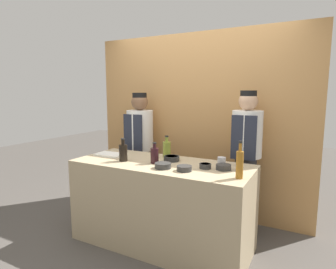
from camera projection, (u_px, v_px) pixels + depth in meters
ground_plane at (161, 243)px, 3.08m from camera, size 14.00×14.00×0.00m
cabinet_wall at (198, 125)px, 3.80m from camera, size 2.99×0.18×2.40m
counter at (161, 204)px, 3.01m from camera, size 1.89×0.77×0.90m
sauce_bowl_brown at (163, 165)px, 2.72m from camera, size 0.16×0.16×0.05m
sauce_bowl_green at (223, 167)px, 2.68m from camera, size 0.14×0.14×0.05m
sauce_bowl_red at (184, 168)px, 2.63m from camera, size 0.14×0.14×0.05m
sauce_bowl_orange at (171, 158)px, 3.02m from camera, size 0.17×0.17×0.05m
sauce_bowl_white at (205, 166)px, 2.72m from camera, size 0.11×0.11×0.05m
cutting_board at (111, 154)px, 3.29m from camera, size 0.34×0.21×0.02m
bottle_soy at (123, 152)px, 3.01m from camera, size 0.09×0.09×0.25m
bottle_wine at (155, 155)px, 2.92m from camera, size 0.08×0.08×0.22m
bottle_amber at (240, 164)px, 2.39m from camera, size 0.06×0.06×0.33m
bottle_oil at (167, 149)px, 3.18m from camera, size 0.09×0.09×0.25m
cup_steel at (222, 161)px, 2.84m from camera, size 0.08×0.08×0.08m
chef_left at (140, 147)px, 3.89m from camera, size 0.36×0.36×1.63m
chef_right at (246, 157)px, 3.22m from camera, size 0.34×0.34×1.66m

